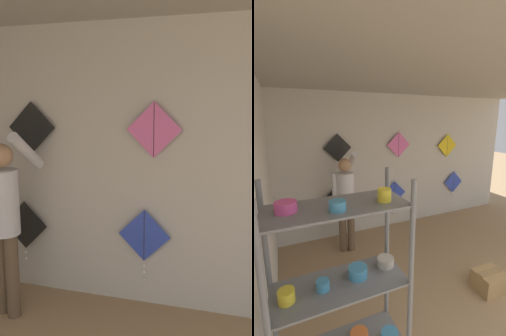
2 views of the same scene
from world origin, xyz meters
The scene contains 12 objects.
back_panel centered at (0.00, 3.85, 1.40)m, with size 5.77×0.06×2.80m, color beige.
left_panel centered at (-2.52, 1.91, 1.40)m, with size 0.06×4.62×2.80m, color beige.
ceiling_slab centered at (0.00, 1.91, 2.82)m, with size 5.77×4.62×0.04m, color #A8A399.
shelf_rack centered at (-2.04, 0.76, 1.13)m, with size 0.76×0.34×2.00m.
shopkeeper centered at (-1.34, 3.24, 1.00)m, with size 0.44×0.57×1.78m.
cardboard_box centered at (0.16, 1.50, 0.14)m, with size 0.39×0.34×0.28m.
kite_0 centered at (-1.45, 3.76, 0.70)m, with size 0.53×0.04×0.67m.
kite_1 centered at (-0.12, 3.75, 0.70)m, with size 0.53×0.04×0.74m.
kite_2 centered at (1.50, 3.76, 0.78)m, with size 0.53×0.04×0.67m.
kite_3 centered at (-1.32, 3.76, 1.78)m, with size 0.53×0.01×0.53m.
kite_4 centered at (-0.04, 3.76, 1.78)m, with size 0.53×0.01×0.53m.
kite_5 centered at (1.24, 3.76, 1.71)m, with size 0.53×0.01×0.53m.
Camera 2 is at (-2.29, -0.33, 2.29)m, focal length 24.00 mm.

